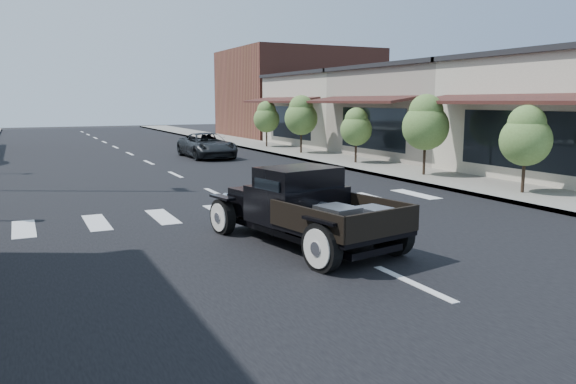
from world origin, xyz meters
name	(u,v)px	position (x,y,z in m)	size (l,w,h in m)	color
ground	(322,243)	(0.00, 0.00, 0.00)	(120.00, 120.00, 0.00)	black
road	(158,167)	(0.00, 15.00, 0.01)	(14.00, 80.00, 0.02)	black
road_markings	(189,182)	(0.00, 10.00, 0.00)	(12.00, 60.00, 0.06)	silver
sidewalk_right	(324,157)	(8.50, 15.00, 0.07)	(3.00, 80.00, 0.15)	gray
storefront_mid	(452,114)	(15.00, 13.00, 2.25)	(10.00, 9.00, 4.50)	gray
storefront_far	(358,111)	(15.00, 22.00, 2.25)	(10.00, 9.00, 4.50)	beige
far_building_right	(298,94)	(15.50, 32.00, 3.50)	(11.00, 10.00, 7.00)	brown
small_tree_a	(525,151)	(8.30, 2.26, 1.43)	(1.54, 1.54, 2.56)	#507134
small_tree_b	(425,136)	(8.30, 6.93, 1.61)	(1.75, 1.75, 2.92)	#507134
small_tree_c	(356,136)	(8.30, 11.74, 1.35)	(1.44, 1.44, 2.39)	#507134
small_tree_d	(301,125)	(8.30, 17.24, 1.64)	(1.79, 1.79, 2.98)	#507134
small_tree_e	(267,125)	(8.30, 21.93, 1.49)	(1.61, 1.61, 2.68)	#507134
hotrod_pickup	(304,206)	(-0.43, -0.03, 0.81)	(2.19, 4.70, 1.63)	black
second_car	(207,146)	(3.23, 18.04, 0.64)	(2.12, 4.59, 1.28)	black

